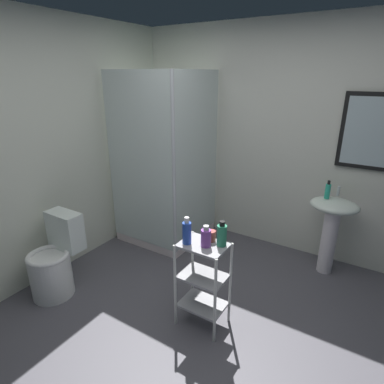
# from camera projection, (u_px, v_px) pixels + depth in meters

# --- Properties ---
(ground_plane) EXTENTS (4.20, 4.20, 0.02)m
(ground_plane) POSITION_uv_depth(u_px,v_px,m) (202.00, 344.00, 2.47)
(ground_plane) COLOR #514F57
(wall_back) EXTENTS (4.20, 0.14, 2.50)m
(wall_back) POSITION_uv_depth(u_px,v_px,m) (289.00, 142.00, 3.49)
(wall_back) COLOR silver
(wall_back) RESTS_ON ground_plane
(wall_left) EXTENTS (0.10, 4.20, 2.50)m
(wall_left) POSITION_uv_depth(u_px,v_px,m) (31.00, 155.00, 2.95)
(wall_left) COLOR silver
(wall_left) RESTS_ON ground_plane
(shower_stall) EXTENTS (0.92, 0.92, 2.00)m
(shower_stall) POSITION_uv_depth(u_px,v_px,m) (168.00, 205.00, 3.86)
(shower_stall) COLOR white
(shower_stall) RESTS_ON ground_plane
(pedestal_sink) EXTENTS (0.46, 0.37, 0.81)m
(pedestal_sink) POSITION_uv_depth(u_px,v_px,m) (332.00, 221.00, 3.17)
(pedestal_sink) COLOR white
(pedestal_sink) RESTS_ON ground_plane
(sink_faucet) EXTENTS (0.03, 0.03, 0.10)m
(sink_faucet) POSITION_uv_depth(u_px,v_px,m) (338.00, 191.00, 3.16)
(sink_faucet) COLOR silver
(sink_faucet) RESTS_ON pedestal_sink
(toilet) EXTENTS (0.37, 0.49, 0.76)m
(toilet) POSITION_uv_depth(u_px,v_px,m) (55.00, 262.00, 2.94)
(toilet) COLOR white
(toilet) RESTS_ON ground_plane
(storage_cart) EXTENTS (0.38, 0.28, 0.74)m
(storage_cart) POSITION_uv_depth(u_px,v_px,m) (203.00, 278.00, 2.52)
(storage_cart) COLOR silver
(storage_cart) RESTS_ON ground_plane
(hand_soap_bottle) EXTENTS (0.05, 0.05, 0.18)m
(hand_soap_bottle) POSITION_uv_depth(u_px,v_px,m) (328.00, 191.00, 3.09)
(hand_soap_bottle) COLOR #2DBC99
(hand_soap_bottle) RESTS_ON pedestal_sink
(conditioner_bottle_purple) EXTENTS (0.08, 0.08, 0.17)m
(conditioner_bottle_purple) POSITION_uv_depth(u_px,v_px,m) (206.00, 237.00, 2.37)
(conditioner_bottle_purple) COLOR purple
(conditioner_bottle_purple) RESTS_ON storage_cart
(shampoo_bottle_blue) EXTENTS (0.07, 0.07, 0.22)m
(shampoo_bottle_blue) POSITION_uv_depth(u_px,v_px,m) (187.00, 232.00, 2.40)
(shampoo_bottle_blue) COLOR #2348B5
(shampoo_bottle_blue) RESTS_ON storage_cart
(body_wash_bottle_green) EXTENTS (0.07, 0.07, 0.20)m
(body_wash_bottle_green) POSITION_uv_depth(u_px,v_px,m) (222.00, 235.00, 2.37)
(body_wash_bottle_green) COLOR #2B8D63
(body_wash_bottle_green) RESTS_ON storage_cart
(rinse_cup) EXTENTS (0.07, 0.07, 0.09)m
(rinse_cup) POSITION_uv_depth(u_px,v_px,m) (211.00, 236.00, 2.45)
(rinse_cup) COLOR #B24742
(rinse_cup) RESTS_ON storage_cart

